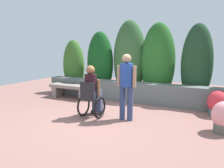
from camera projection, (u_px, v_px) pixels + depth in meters
The scene contains 8 objects.
ground_plane at pixel (106, 119), 5.19m from camera, with size 13.59×13.59×0.00m, color #8A6058.
stone_retaining_wall at pixel (134, 92), 6.85m from camera, with size 6.65×0.45×0.65m, color slate.
hedge_backdrop at pixel (151, 64), 7.05m from camera, with size 7.23×1.08×2.75m.
stone_bench at pixel (70, 89), 7.35m from camera, with size 1.55×0.45×0.48m.
person_in_wheelchair at pixel (92, 93), 5.24m from camera, with size 0.53×0.66×1.33m.
person_standing_companion at pixel (126, 83), 4.96m from camera, with size 0.49×0.30×1.61m.
flower_pot_purple_near at pixel (224, 118), 4.26m from camera, with size 0.49×0.49×0.67m.
flower_pot_terracotta_by_wall at pixel (218, 104), 5.38m from camera, with size 0.54×0.54×0.67m.
Camera 1 is at (2.33, -4.40, 1.71)m, focal length 33.15 mm.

